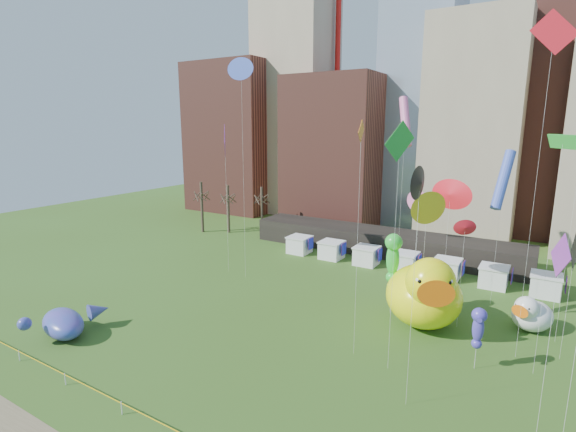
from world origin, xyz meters
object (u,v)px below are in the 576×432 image
Objects in this scene: big_duck at (425,293)px; small_duck at (531,314)px; seahorse_purple at (478,325)px; seahorse_green at (393,254)px; whale_inflatable at (66,322)px.

small_duck is (8.22, 4.13, -1.66)m from big_duck.
seahorse_green is at bearing 136.38° from seahorse_purple.
whale_inflatable is at bearing -160.44° from seahorse_green.
whale_inflatable is (-22.45, -18.76, -4.80)m from seahorse_green.
big_duck is at bearing -38.61° from seahorse_green.
big_duck is 7.14m from seahorse_purple.
small_duck is 0.99× the size of seahorse_purple.
whale_inflatable is (-25.87, -17.63, -2.07)m from big_duck.
small_duck is at bearing 49.92° from whale_inflatable.
small_duck is at bearing 63.16° from seahorse_purple.
whale_inflatable is (-30.95, -12.63, -2.41)m from seahorse_purple.
seahorse_purple is 33.52m from whale_inflatable.
big_duck is 31.37m from whale_inflatable.
seahorse_purple is at bearing -69.09° from big_duck.
big_duck is at bearing 127.65° from seahorse_purple.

